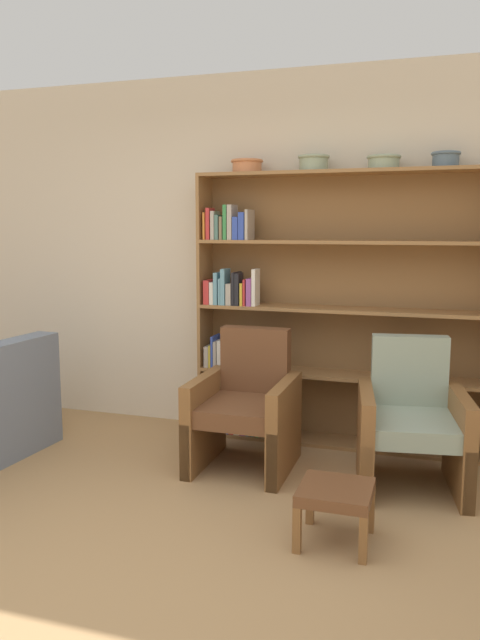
% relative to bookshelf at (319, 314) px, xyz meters
% --- Properties ---
extents(ground_plane, '(24.00, 24.00, 0.00)m').
position_rel_bookshelf_xyz_m(ground_plane, '(-0.41, -2.30, -0.96)').
color(ground_plane, '#A87F51').
extents(wall_back, '(12.00, 0.06, 2.75)m').
position_rel_bookshelf_xyz_m(wall_back, '(-0.41, 0.16, 0.41)').
color(wall_back, beige).
rests_on(wall_back, ground).
extents(bookshelf, '(2.15, 0.30, 1.99)m').
position_rel_bookshelf_xyz_m(bookshelf, '(0.00, 0.00, 0.00)').
color(bookshelf, olive).
rests_on(bookshelf, ground).
extents(bowl_sage, '(0.24, 0.24, 0.10)m').
position_rel_bookshelf_xyz_m(bowl_sage, '(-0.55, -0.03, 1.09)').
color(bowl_sage, '#C67547').
rests_on(bowl_sage, bookshelf).
extents(bowl_brass, '(0.23, 0.23, 0.11)m').
position_rel_bookshelf_xyz_m(bowl_brass, '(-0.05, -0.03, 1.09)').
color(bowl_brass, gray).
rests_on(bowl_brass, bookshelf).
extents(bowl_stoneware, '(0.23, 0.23, 0.09)m').
position_rel_bookshelf_xyz_m(bowl_stoneware, '(0.43, -0.03, 1.08)').
color(bowl_stoneware, gray).
rests_on(bowl_stoneware, bookshelf).
extents(bowl_terracotta, '(0.19, 0.19, 0.10)m').
position_rel_bookshelf_xyz_m(bowl_terracotta, '(0.84, -0.03, 1.09)').
color(bowl_terracotta, slate).
rests_on(bowl_terracotta, bookshelf).
extents(armchair_leather, '(0.64, 0.68, 0.91)m').
position_rel_bookshelf_xyz_m(armchair_leather, '(-0.36, -0.64, -0.57)').
color(armchair_leather, brown).
rests_on(armchair_leather, ground).
extents(armchair_cushioned, '(0.74, 0.77, 0.91)m').
position_rel_bookshelf_xyz_m(armchair_cushioned, '(0.71, -0.64, -0.57)').
color(armchair_cushioned, brown).
rests_on(armchair_cushioned, ground).
extents(footstool, '(0.36, 0.36, 0.30)m').
position_rel_bookshelf_xyz_m(footstool, '(0.38, -1.50, -0.72)').
color(footstool, brown).
rests_on(footstool, ground).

